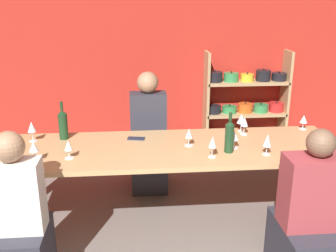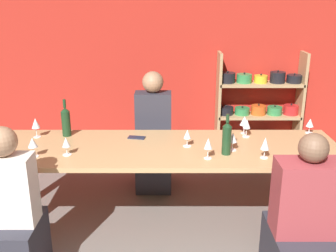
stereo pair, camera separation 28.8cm
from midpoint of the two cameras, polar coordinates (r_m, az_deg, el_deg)
name	(u,v)px [view 2 (the right image)]	position (r m, az deg, el deg)	size (l,w,h in m)	color
wall_back_red	(172,44)	(5.20, 2.22, 11.73)	(8.80, 0.06, 2.70)	red
shelf_unit	(258,109)	(5.33, 14.49, 2.38)	(1.11, 0.30, 1.28)	tan
dining_table	(168,155)	(3.34, 2.47, -4.27)	(2.93, 0.87, 0.75)	tan
wine_bottle_green	(67,121)	(3.60, -12.29, 0.66)	(0.08, 0.08, 0.34)	#19381E
wine_bottle_dark	(227,138)	(3.17, 11.22, -1.74)	(0.07, 0.07, 0.33)	#19381E
wine_glass_empty_a	(245,121)	(3.68, 13.37, 0.67)	(0.08, 0.08, 0.17)	white
wine_glass_white_a	(33,143)	(3.20, -16.54, -2.45)	(0.08, 0.08, 0.16)	white
wine_glass_empty_b	(36,124)	(3.63, -16.43, 0.31)	(0.07, 0.07, 0.18)	white
wine_glass_white_b	(188,135)	(3.29, 5.44, -1.34)	(0.07, 0.07, 0.15)	white
wine_glass_red_a	(209,144)	(3.06, 8.65, -2.68)	(0.06, 0.06, 0.17)	white
wine_glass_empty_c	(311,123)	(3.88, 22.05, 0.34)	(0.07, 0.07, 0.14)	white
wine_glass_empty_d	(248,124)	(3.59, 13.74, 0.19)	(0.07, 0.07, 0.17)	white
wine_glass_red_b	(266,144)	(3.17, 16.58, -2.60)	(0.07, 0.07, 0.17)	white
wine_glass_empty_e	(67,143)	(3.17, -11.97, -2.45)	(0.07, 0.07, 0.15)	white
wine_glass_red_c	(234,138)	(3.26, 12.01, -1.77)	(0.07, 0.07, 0.15)	white
cell_phone	(137,138)	(3.50, -2.13, -1.72)	(0.16, 0.10, 0.01)	#1E2338
person_near_a	(303,234)	(2.98, 21.80, -14.40)	(0.44, 0.55, 1.14)	#2D2D38
person_far_a	(154,145)	(4.11, 0.02, -2.81)	(0.37, 0.46, 1.25)	#2D2D38
person_near_b	(14,224)	(2.99, -18.81, -13.41)	(0.36, 0.44, 1.15)	#2D2D38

